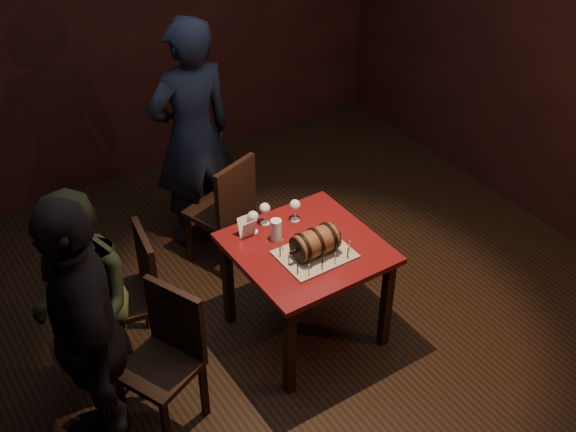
{
  "coord_description": "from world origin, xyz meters",
  "views": [
    {
      "loc": [
        -1.97,
        -2.99,
        3.59
      ],
      "look_at": [
        0.03,
        0.05,
        0.95
      ],
      "focal_mm": 45.0,
      "sensor_mm": 36.0,
      "label": 1
    }
  ],
  "objects": [
    {
      "name": "wine_glass_right",
      "position": [
        0.19,
        0.22,
        0.87
      ],
      "size": [
        0.07,
        0.07,
        0.16
      ],
      "color": "silver",
      "rests_on": "pub_table"
    },
    {
      "name": "chair_left_front",
      "position": [
        -0.96,
        -0.18,
        0.52
      ],
      "size": [
        0.53,
        0.53,
        0.93
      ],
      "color": "black",
      "rests_on": "ground"
    },
    {
      "name": "wine_glass_left",
      "position": [
        -0.11,
        0.26,
        0.87
      ],
      "size": [
        0.07,
        0.07,
        0.16
      ],
      "color": "silver",
      "rests_on": "pub_table"
    },
    {
      "name": "pint_of_ale",
      "position": [
        -0.03,
        0.11,
        0.82
      ],
      "size": [
        0.07,
        0.07,
        0.15
      ],
      "color": "silver",
      "rests_on": "pub_table"
    },
    {
      "name": "wine_glass_mid",
      "position": [
        0.01,
        0.29,
        0.87
      ],
      "size": [
        0.07,
        0.07,
        0.16
      ],
      "color": "silver",
      "rests_on": "pub_table"
    },
    {
      "name": "pub_table",
      "position": [
        0.1,
        -0.05,
        0.64
      ],
      "size": [
        0.9,
        0.9,
        0.75
      ],
      "color": "#480C0E",
      "rests_on": "ground"
    },
    {
      "name": "person_left_rear",
      "position": [
        -1.27,
        0.23,
        0.73
      ],
      "size": [
        0.57,
        0.73,
        1.46
      ],
      "primitive_type": "imported",
      "rotation": [
        0.0,
        0.0,
        -1.6
      ],
      "color": "#3A4321",
      "rests_on": "ground"
    },
    {
      "name": "chair_back",
      "position": [
        0.03,
        0.88,
        0.52
      ],
      "size": [
        0.51,
        0.51,
        0.93
      ],
      "color": "black",
      "rests_on": "ground"
    },
    {
      "name": "person_back",
      "position": [
        0.0,
        1.31,
        0.93
      ],
      "size": [
        0.68,
        0.45,
        1.85
      ],
      "primitive_type": "imported",
      "rotation": [
        0.0,
        0.0,
        3.16
      ],
      "color": "black",
      "rests_on": "ground"
    },
    {
      "name": "birthday_candles",
      "position": [
        0.09,
        -0.16,
        0.8
      ],
      "size": [
        0.4,
        0.3,
        0.09
      ],
      "color": "#ECDB8D",
      "rests_on": "cake_board"
    },
    {
      "name": "menu_card",
      "position": [
        -0.16,
        0.24,
        0.81
      ],
      "size": [
        0.1,
        0.05,
        0.13
      ],
      "primitive_type": null,
      "color": "white",
      "rests_on": "pub_table"
    },
    {
      "name": "person_left_front",
      "position": [
        -1.38,
        -0.16,
        0.87
      ],
      "size": [
        0.59,
        1.08,
        1.74
      ],
      "primitive_type": "imported",
      "rotation": [
        0.0,
        0.0,
        -1.74
      ],
      "color": "black",
      "rests_on": "ground"
    },
    {
      "name": "chair_left_rear",
      "position": [
        -0.9,
        0.42,
        0.52
      ],
      "size": [
        0.46,
        0.46,
        0.93
      ],
      "color": "black",
      "rests_on": "ground"
    },
    {
      "name": "cake_board",
      "position": [
        0.09,
        -0.16,
        0.76
      ],
      "size": [
        0.45,
        0.35,
        0.01
      ],
      "primitive_type": "cube",
      "color": "gray",
      "rests_on": "pub_table"
    },
    {
      "name": "barrel_cake",
      "position": [
        0.09,
        -0.16,
        0.85
      ],
      "size": [
        0.33,
        0.19,
        0.19
      ],
      "color": "brown",
      "rests_on": "cake_board"
    },
    {
      "name": "room_shell",
      "position": [
        0.0,
        0.0,
        1.4
      ],
      "size": [
        5.04,
        5.04,
        2.8
      ],
      "color": "black",
      "rests_on": "ground"
    }
  ]
}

